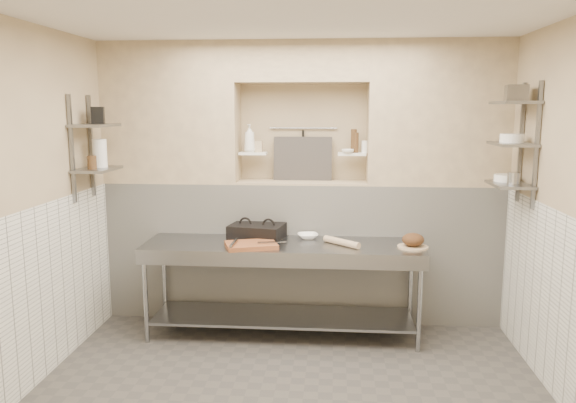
# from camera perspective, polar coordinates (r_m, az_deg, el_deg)

# --- Properties ---
(ceiling) EXTENTS (4.00, 3.90, 0.10)m
(ceiling) POSITION_cam_1_polar(r_m,az_deg,el_deg) (3.98, 0.02, 19.55)
(ceiling) COLOR silver
(ceiling) RESTS_ON ground
(wall_left) EXTENTS (0.10, 3.90, 2.80)m
(wall_left) POSITION_cam_1_polar(r_m,az_deg,el_deg) (4.63, -26.19, -0.89)
(wall_left) COLOR tan
(wall_left) RESTS_ON ground
(wall_back) EXTENTS (4.00, 0.10, 2.80)m
(wall_back) POSITION_cam_1_polar(r_m,az_deg,el_deg) (5.96, 1.58, 2.20)
(wall_back) COLOR tan
(wall_back) RESTS_ON ground
(wall_front) EXTENTS (4.00, 0.10, 2.80)m
(wall_front) POSITION_cam_1_polar(r_m,az_deg,el_deg) (2.07, -4.55, -11.88)
(wall_front) COLOR tan
(wall_front) RESTS_ON ground
(backwall_lower) EXTENTS (4.00, 0.40, 1.40)m
(backwall_lower) POSITION_cam_1_polar(r_m,az_deg,el_deg) (5.85, 1.41, -4.94)
(backwall_lower) COLOR silver
(backwall_lower) RESTS_ON floor
(alcove_sill) EXTENTS (1.30, 0.40, 0.02)m
(alcove_sill) POSITION_cam_1_polar(r_m,az_deg,el_deg) (5.71, 1.44, 1.98)
(alcove_sill) COLOR tan
(alcove_sill) RESTS_ON backwall_lower
(backwall_pillar_left) EXTENTS (1.35, 0.40, 1.40)m
(backwall_pillar_left) POSITION_cam_1_polar(r_m,az_deg,el_deg) (5.89, -11.67, 8.75)
(backwall_pillar_left) COLOR tan
(backwall_pillar_left) RESTS_ON backwall_lower
(backwall_pillar_right) EXTENTS (1.35, 0.40, 1.40)m
(backwall_pillar_right) POSITION_cam_1_polar(r_m,az_deg,el_deg) (5.74, 14.94, 8.62)
(backwall_pillar_right) COLOR tan
(backwall_pillar_right) RESTS_ON backwall_lower
(backwall_header) EXTENTS (1.30, 0.40, 0.40)m
(backwall_header) POSITION_cam_1_polar(r_m,az_deg,el_deg) (5.68, 1.49, 13.97)
(backwall_header) COLOR tan
(backwall_header) RESTS_ON backwall_lower
(wainscot_left) EXTENTS (0.02, 3.90, 1.40)m
(wainscot_left) POSITION_cam_1_polar(r_m,az_deg,el_deg) (4.76, -24.94, -9.22)
(wainscot_left) COLOR silver
(wainscot_left) RESTS_ON floor
(wainscot_right) EXTENTS (0.02, 3.90, 1.40)m
(wainscot_right) POSITION_cam_1_polar(r_m,az_deg,el_deg) (4.49, 26.72, -10.47)
(wainscot_right) COLOR silver
(wainscot_right) RESTS_ON floor
(alcove_shelf_left) EXTENTS (0.28, 0.16, 0.02)m
(alcove_shelf_left) POSITION_cam_1_polar(r_m,az_deg,el_deg) (5.73, -3.56, 4.91)
(alcove_shelf_left) COLOR white
(alcove_shelf_left) RESTS_ON backwall_lower
(alcove_shelf_right) EXTENTS (0.28, 0.16, 0.02)m
(alcove_shelf_right) POSITION_cam_1_polar(r_m,az_deg,el_deg) (5.67, 6.52, 4.82)
(alcove_shelf_right) COLOR white
(alcove_shelf_right) RESTS_ON backwall_lower
(utensil_rail) EXTENTS (0.70, 0.02, 0.02)m
(utensil_rail) POSITION_cam_1_polar(r_m,az_deg,el_deg) (5.84, 1.56, 7.46)
(utensil_rail) COLOR gray
(utensil_rail) RESTS_ON wall_back
(hanging_steel) EXTENTS (0.02, 0.02, 0.30)m
(hanging_steel) POSITION_cam_1_polar(r_m,az_deg,el_deg) (5.82, 1.54, 5.78)
(hanging_steel) COLOR black
(hanging_steel) RESTS_ON utensil_rail
(splash_panel) EXTENTS (0.60, 0.08, 0.45)m
(splash_panel) POSITION_cam_1_polar(r_m,az_deg,el_deg) (5.79, 1.51, 4.37)
(splash_panel) COLOR #383330
(splash_panel) RESTS_ON alcove_sill
(shelf_rail_left_a) EXTENTS (0.03, 0.03, 0.95)m
(shelf_rail_left_a) POSITION_cam_1_polar(r_m,az_deg,el_deg) (5.65, -19.36, 5.35)
(shelf_rail_left_a) COLOR slate
(shelf_rail_left_a) RESTS_ON wall_left
(shelf_rail_left_b) EXTENTS (0.03, 0.03, 0.95)m
(shelf_rail_left_b) POSITION_cam_1_polar(r_m,az_deg,el_deg) (5.29, -21.12, 5.00)
(shelf_rail_left_b) COLOR slate
(shelf_rail_left_b) RESTS_ON wall_left
(wall_shelf_left_lower) EXTENTS (0.30, 0.50, 0.02)m
(wall_shelf_left_lower) POSITION_cam_1_polar(r_m,az_deg,el_deg) (5.43, -18.80, 3.11)
(wall_shelf_left_lower) COLOR slate
(wall_shelf_left_lower) RESTS_ON wall_left
(wall_shelf_left_upper) EXTENTS (0.30, 0.50, 0.03)m
(wall_shelf_left_upper) POSITION_cam_1_polar(r_m,az_deg,el_deg) (5.40, -19.02, 7.33)
(wall_shelf_left_upper) COLOR slate
(wall_shelf_left_upper) RESTS_ON wall_left
(shelf_rail_right_a) EXTENTS (0.03, 0.03, 1.05)m
(shelf_rail_right_a) POSITION_cam_1_polar(r_m,az_deg,el_deg) (5.42, 22.57, 5.54)
(shelf_rail_right_a) COLOR slate
(shelf_rail_right_a) RESTS_ON wall_right
(shelf_rail_right_b) EXTENTS (0.03, 0.03, 1.05)m
(shelf_rail_right_b) POSITION_cam_1_polar(r_m,az_deg,el_deg) (5.04, 23.95, 5.21)
(shelf_rail_right_b) COLOR slate
(shelf_rail_right_b) RESTS_ON wall_right
(wall_shelf_right_lower) EXTENTS (0.30, 0.50, 0.02)m
(wall_shelf_right_lower) POSITION_cam_1_polar(r_m,az_deg,el_deg) (5.22, 21.58, 1.61)
(wall_shelf_right_lower) COLOR slate
(wall_shelf_right_lower) RESTS_ON wall_right
(wall_shelf_right_mid) EXTENTS (0.30, 0.50, 0.02)m
(wall_shelf_right_mid) POSITION_cam_1_polar(r_m,az_deg,el_deg) (5.19, 21.82, 5.44)
(wall_shelf_right_mid) COLOR slate
(wall_shelf_right_mid) RESTS_ON wall_right
(wall_shelf_right_upper) EXTENTS (0.30, 0.50, 0.03)m
(wall_shelf_right_upper) POSITION_cam_1_polar(r_m,az_deg,el_deg) (5.18, 22.06, 9.30)
(wall_shelf_right_upper) COLOR slate
(wall_shelf_right_upper) RESTS_ON wall_right
(prep_table) EXTENTS (2.60, 0.70, 0.90)m
(prep_table) POSITION_cam_1_polar(r_m,az_deg,el_deg) (5.33, -0.56, -7.02)
(prep_table) COLOR gray
(prep_table) RESTS_ON floor
(panini_press) EXTENTS (0.56, 0.46, 0.14)m
(panini_press) POSITION_cam_1_polar(r_m,az_deg,el_deg) (5.48, -3.17, -3.03)
(panini_press) COLOR black
(panini_press) RESTS_ON prep_table
(cutting_board) EXTENTS (0.53, 0.44, 0.04)m
(cutting_board) POSITION_cam_1_polar(r_m,az_deg,el_deg) (5.14, -3.77, -4.44)
(cutting_board) COLOR brown
(cutting_board) RESTS_ON prep_table
(knife_blade) EXTENTS (0.26, 0.08, 0.01)m
(knife_blade) POSITION_cam_1_polar(r_m,az_deg,el_deg) (5.12, -1.65, -4.15)
(knife_blade) COLOR gray
(knife_blade) RESTS_ON cutting_board
(tongs) EXTENTS (0.03, 0.29, 0.03)m
(tongs) POSITION_cam_1_polar(r_m,az_deg,el_deg) (5.10, -5.51, -4.15)
(tongs) COLOR gray
(tongs) RESTS_ON cutting_board
(mixing_bowl) EXTENTS (0.23, 0.23, 0.05)m
(mixing_bowl) POSITION_cam_1_polar(r_m,az_deg,el_deg) (5.47, 2.02, -3.53)
(mixing_bowl) COLOR white
(mixing_bowl) RESTS_ON prep_table
(rolling_pin) EXTENTS (0.35, 0.32, 0.06)m
(rolling_pin) POSITION_cam_1_polar(r_m,az_deg,el_deg) (5.22, 5.46, -4.13)
(rolling_pin) COLOR tan
(rolling_pin) RESTS_ON prep_table
(bread_board) EXTENTS (0.28, 0.28, 0.02)m
(bread_board) POSITION_cam_1_polar(r_m,az_deg,el_deg) (5.24, 12.56, -4.52)
(bread_board) COLOR tan
(bread_board) RESTS_ON prep_table
(bread_loaf) EXTENTS (0.20, 0.20, 0.12)m
(bread_loaf) POSITION_cam_1_polar(r_m,az_deg,el_deg) (5.22, 12.59, -3.80)
(bread_loaf) COLOR #4C2D19
(bread_loaf) RESTS_ON bread_board
(bottle_soap) EXTENTS (0.13, 0.13, 0.28)m
(bottle_soap) POSITION_cam_1_polar(r_m,az_deg,el_deg) (5.69, -3.93, 6.42)
(bottle_soap) COLOR white
(bottle_soap) RESTS_ON alcove_shelf_left
(jar_alcove) EXTENTS (0.08, 0.08, 0.11)m
(jar_alcove) POSITION_cam_1_polar(r_m,az_deg,el_deg) (5.73, -3.01, 5.60)
(jar_alcove) COLOR tan
(jar_alcove) RESTS_ON alcove_shelf_left
(bowl_alcove) EXTENTS (0.16, 0.16, 0.04)m
(bowl_alcove) POSITION_cam_1_polar(r_m,az_deg,el_deg) (5.61, 6.08, 5.10)
(bowl_alcove) COLOR white
(bowl_alcove) RESTS_ON alcove_shelf_right
(condiment_a) EXTENTS (0.06, 0.06, 0.20)m
(condiment_a) POSITION_cam_1_polar(r_m,az_deg,el_deg) (5.68, 6.91, 5.96)
(condiment_a) COLOR #442D19
(condiment_a) RESTS_ON alcove_shelf_right
(condiment_b) EXTENTS (0.06, 0.06, 0.23)m
(condiment_b) POSITION_cam_1_polar(r_m,az_deg,el_deg) (5.70, 6.69, 6.14)
(condiment_b) COLOR #442D19
(condiment_b) RESTS_ON alcove_shelf_right
(condiment_c) EXTENTS (0.07, 0.07, 0.12)m
(condiment_c) POSITION_cam_1_polar(r_m,az_deg,el_deg) (5.69, 7.83, 5.54)
(condiment_c) COLOR white
(condiment_c) RESTS_ON alcove_shelf_right
(jug_left) EXTENTS (0.13, 0.13, 0.26)m
(jug_left) POSITION_cam_1_polar(r_m,az_deg,el_deg) (5.48, -18.58, 4.67)
(jug_left) COLOR white
(jug_left) RESTS_ON wall_shelf_left_lower
(jar_left) EXTENTS (0.08, 0.08, 0.12)m
(jar_left) POSITION_cam_1_polar(r_m,az_deg,el_deg) (5.33, -19.29, 3.77)
(jar_left) COLOR #442D19
(jar_left) RESTS_ON wall_shelf_left_lower
(box_left_upper) EXTENTS (0.14, 0.14, 0.15)m
(box_left_upper) POSITION_cam_1_polar(r_m,az_deg,el_deg) (5.47, -18.75, 8.30)
(box_left_upper) COLOR black
(box_left_upper) RESTS_ON wall_shelf_left_upper
(bowl_right) EXTENTS (0.20, 0.20, 0.06)m
(bowl_right) POSITION_cam_1_polar(r_m,az_deg,el_deg) (5.33, 21.24, 2.24)
(bowl_right) COLOR white
(bowl_right) RESTS_ON wall_shelf_right_lower
(canister_right) EXTENTS (0.10, 0.10, 0.10)m
(canister_right) POSITION_cam_1_polar(r_m,az_deg,el_deg) (5.12, 21.95, 2.18)
(canister_right) COLOR gray
(canister_right) RESTS_ON wall_shelf_right_lower
(bowl_right_mid) EXTENTS (0.20, 0.20, 0.07)m
(bowl_right_mid) POSITION_cam_1_polar(r_m,az_deg,el_deg) (5.21, 21.79, 6.00)
(bowl_right_mid) COLOR white
(bowl_right_mid) RESTS_ON wall_shelf_right_mid
(basket_right) EXTENTS (0.20, 0.23, 0.13)m
(basket_right) POSITION_cam_1_polar(r_m,az_deg,el_deg) (5.16, 22.18, 10.17)
(basket_right) COLOR gray
(basket_right) RESTS_ON wall_shelf_right_upper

